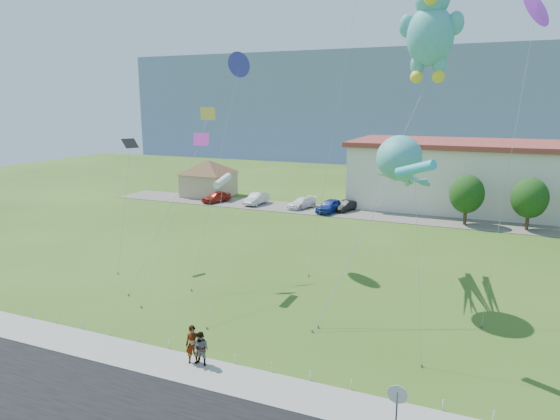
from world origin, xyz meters
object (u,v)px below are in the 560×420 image
Objects in this scene: octopus_kite at (402,167)px; teddy_bear_kite at (431,28)px; pedestrian_right at (201,349)px; parked_car_silver at (257,199)px; pavilion at (208,175)px; pedestrian_left at (193,344)px; parked_car_white at (302,203)px; parked_car_red at (216,197)px; stop_sign at (397,400)px; parked_car_blue at (330,206)px; parked_car_black at (345,206)px.

teddy_bear_kite reaches higher than octopus_kite.
pedestrian_right is 0.09× the size of teddy_bear_kite.
teddy_bear_kite is at bearing -40.59° from parked_car_silver.
pavilion reaches higher than pedestrian_left.
parked_car_red is at bearing -156.02° from parked_car_white.
pedestrian_right is 0.42× the size of parked_car_red.
pedestrian_right is 0.39× the size of parked_car_white.
parked_car_blue is at bearing 110.83° from stop_sign.
pavilion reaches higher than parked_car_silver.
pedestrian_left is (-10.40, 2.02, -0.78)m from stop_sign.
parked_car_blue is 30.74m from teddy_bear_kite.
pedestrian_right is 36.74m from parked_car_blue.
octopus_kite is 0.67× the size of teddy_bear_kite.
parked_car_silver is 1.17× the size of parked_car_black.
pavilion is at bearing 128.44° from stop_sign.
parked_car_silver is at bearing -159.17° from parked_car_black.
parked_car_silver is at bearing 122.18° from stop_sign.
teddy_bear_kite reaches higher than stop_sign.
pavilion is 40.93m from octopus_kite.
pavilion is at bearing -170.97° from parked_car_white.
parked_car_silver reaches higher than parked_car_black.
pedestrian_right is at bearing -57.20° from parked_car_white.
pavilion is 19.38m from parked_car_blue.
parked_car_blue is at bearing 117.56° from octopus_kite.
parked_car_red is 11.67m from parked_car_white.
stop_sign is at bearing -51.56° from pavilion.
parked_car_blue reaches higher than parked_car_silver.
parked_car_black is 31.36m from teddy_bear_kite.
teddy_bear_kite reaches higher than parked_car_white.
parked_car_black is (17.01, 1.41, -0.09)m from parked_car_red.
pavilion is 46.68m from pedestrian_right.
pavilion is 0.45× the size of teddy_bear_kite.
parked_car_red is 0.94× the size of parked_car_white.
parked_car_red is 1.10× the size of parked_car_black.
pavilion is 15.41m from parked_car_white.
parked_car_blue is 0.22× the size of teddy_bear_kite.
parked_car_red is at bearing -167.88° from parked_car_silver.
parked_car_silver is 0.97× the size of parked_car_blue.
pedestrian_left is 0.48× the size of parked_car_red.
parked_car_silver is at bearing 25.64° from parked_car_red.
octopus_kite is at bearing -36.51° from parked_car_white.
teddy_bear_kite reaches higher than pedestrian_right.
parked_car_white is 29.50m from octopus_kite.
pedestrian_left is 0.14× the size of octopus_kite.
pedestrian_right is 40.09m from parked_car_silver.
pavilion is at bearing -178.87° from parked_car_blue.
parked_car_blue is 0.33× the size of octopus_kite.
parked_car_black is at bearing 115.93° from teddy_bear_kite.
teddy_bear_kite reaches higher than parked_car_black.
stop_sign reaches higher than parked_car_silver.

